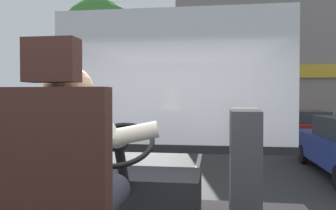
% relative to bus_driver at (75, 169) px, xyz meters
% --- Properties ---
extents(ground, '(18.00, 44.00, 0.06)m').
position_rel_bus_driver_xyz_m(ground, '(0.23, 9.04, -1.55)').
color(ground, '#2B2B2B').
extents(bus_driver, '(0.76, 0.57, 0.76)m').
position_rel_bus_driver_xyz_m(bus_driver, '(0.00, 0.00, 0.00)').
color(bus_driver, '#282833').
rests_on(bus_driver, driver_seat).
extents(steering_console, '(1.10, 1.01, 0.85)m').
position_rel_bus_driver_xyz_m(steering_console, '(0.00, 1.19, -0.47)').
color(steering_console, black).
rests_on(steering_console, bus_floor).
extents(fare_box, '(0.21, 0.26, 0.96)m').
position_rel_bus_driver_xyz_m(fare_box, '(0.88, 0.85, -0.22)').
color(fare_box, '#333338').
rests_on(fare_box, bus_floor).
extents(windshield_panel, '(2.50, 0.08, 1.48)m').
position_rel_bus_driver_xyz_m(windshield_panel, '(0.23, 1.86, 0.35)').
color(windshield_panel, silver).
extents(street_tree, '(2.50, 2.50, 5.07)m').
position_rel_bus_driver_xyz_m(street_tree, '(-3.09, 9.09, 2.25)').
color(street_tree, '#4C3828').
rests_on(street_tree, ground).
extents(shop_building, '(13.56, 5.63, 8.14)m').
position_rel_bus_driver_xyz_m(shop_building, '(5.61, 17.07, 2.55)').
color(shop_building, gray).
rests_on(shop_building, ground).
extents(parked_car_red, '(1.85, 3.82, 1.31)m').
position_rel_bus_driver_xyz_m(parked_car_red, '(4.22, 12.50, -0.85)').
color(parked_car_red, maroon).
rests_on(parked_car_red, ground).
extents(parked_car_green, '(1.94, 4.24, 1.42)m').
position_rel_bus_driver_xyz_m(parked_car_green, '(4.13, 18.42, -0.79)').
color(parked_car_green, '#195633').
rests_on(parked_car_green, ground).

